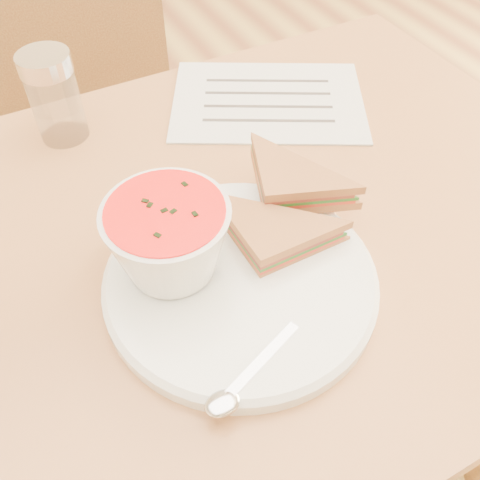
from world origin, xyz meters
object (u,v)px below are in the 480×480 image
soup_bowl (169,242)px  plate (240,281)px  chair_far (111,193)px  dining_table (227,373)px  condiment_shaker (55,97)px

soup_bowl → plate: bearing=-35.7°
soup_bowl → chair_far: bearing=85.5°
dining_table → soup_bowl: 0.45m
dining_table → soup_bowl: soup_bowl is taller
condiment_shaker → soup_bowl: bearing=-83.3°
condiment_shaker → dining_table: bearing=-65.8°
dining_table → chair_far: chair_far is taller
plate → soup_bowl: bearing=144.3°
chair_far → plate: chair_far is taller
dining_table → plate: (-0.02, -0.09, 0.38)m
plate → soup_bowl: (-0.06, 0.04, 0.05)m
dining_table → chair_far: bearing=94.9°
plate → condiment_shaker: condiment_shaker is taller
chair_far → condiment_shaker: size_ratio=6.78×
chair_far → soup_bowl: 0.65m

